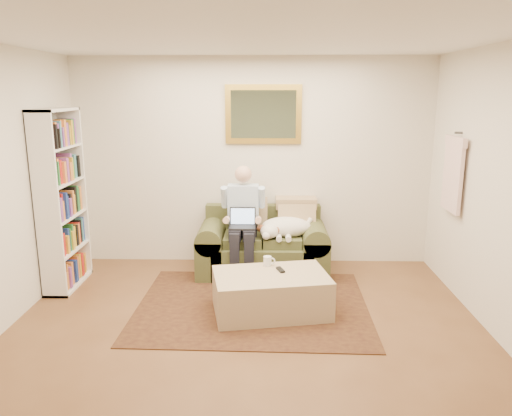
{
  "coord_description": "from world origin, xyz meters",
  "views": [
    {
      "loc": [
        0.19,
        -3.76,
        2.18
      ],
      "look_at": [
        0.07,
        1.47,
        0.95
      ],
      "focal_mm": 35.0,
      "sensor_mm": 36.0,
      "label": 1
    }
  ],
  "objects_px": {
    "laptop": "(243,222)",
    "bookshelf": "(61,200)",
    "coffee_mug": "(267,261)",
    "sleeping_dog": "(286,227)",
    "ottoman": "(271,293)",
    "sofa": "(263,251)",
    "seated_man": "(243,223)"
  },
  "relations": [
    {
      "from": "seated_man",
      "to": "sleeping_dog",
      "type": "xyz_separation_m",
      "value": [
        0.52,
        0.06,
        -0.06
      ]
    },
    {
      "from": "ottoman",
      "to": "bookshelf",
      "type": "xyz_separation_m",
      "value": [
        -2.33,
        0.69,
        0.8
      ]
    },
    {
      "from": "laptop",
      "to": "bookshelf",
      "type": "xyz_separation_m",
      "value": [
        -2.0,
        -0.26,
        0.31
      ]
    },
    {
      "from": "ottoman",
      "to": "sleeping_dog",
      "type": "bearing_deg",
      "value": 80.14
    },
    {
      "from": "laptop",
      "to": "sleeping_dog",
      "type": "relative_size",
      "value": 0.47
    },
    {
      "from": "sofa",
      "to": "laptop",
      "type": "height_order",
      "value": "laptop"
    },
    {
      "from": "ottoman",
      "to": "coffee_mug",
      "type": "relative_size",
      "value": 11.19
    },
    {
      "from": "ottoman",
      "to": "coffee_mug",
      "type": "bearing_deg",
      "value": 98.17
    },
    {
      "from": "seated_man",
      "to": "coffee_mug",
      "type": "height_order",
      "value": "seated_man"
    },
    {
      "from": "ottoman",
      "to": "coffee_mug",
      "type": "xyz_separation_m",
      "value": [
        -0.04,
        0.25,
        0.25
      ]
    },
    {
      "from": "sleeping_dog",
      "to": "ottoman",
      "type": "xyz_separation_m",
      "value": [
        -0.19,
        -1.08,
        -0.4
      ]
    },
    {
      "from": "seated_man",
      "to": "bookshelf",
      "type": "bearing_deg",
      "value": -170.79
    },
    {
      "from": "laptop",
      "to": "bookshelf",
      "type": "relative_size",
      "value": 0.15
    },
    {
      "from": "seated_man",
      "to": "bookshelf",
      "type": "xyz_separation_m",
      "value": [
        -2.0,
        -0.32,
        0.34
      ]
    },
    {
      "from": "sofa",
      "to": "coffee_mug",
      "type": "xyz_separation_m",
      "value": [
        0.06,
        -0.91,
        0.19
      ]
    },
    {
      "from": "sleeping_dog",
      "to": "ottoman",
      "type": "relative_size",
      "value": 0.58
    },
    {
      "from": "coffee_mug",
      "to": "ottoman",
      "type": "bearing_deg",
      "value": -81.83
    },
    {
      "from": "bookshelf",
      "to": "seated_man",
      "type": "bearing_deg",
      "value": 9.21
    },
    {
      "from": "sleeping_dog",
      "to": "ottoman",
      "type": "bearing_deg",
      "value": -99.86
    },
    {
      "from": "coffee_mug",
      "to": "sofa",
      "type": "bearing_deg",
      "value": 93.63
    },
    {
      "from": "seated_man",
      "to": "bookshelf",
      "type": "height_order",
      "value": "bookshelf"
    },
    {
      "from": "sofa",
      "to": "seated_man",
      "type": "distance_m",
      "value": 0.48
    },
    {
      "from": "ottoman",
      "to": "bookshelf",
      "type": "height_order",
      "value": "bookshelf"
    },
    {
      "from": "laptop",
      "to": "ottoman",
      "type": "distance_m",
      "value": 1.12
    },
    {
      "from": "coffee_mug",
      "to": "bookshelf",
      "type": "height_order",
      "value": "bookshelf"
    },
    {
      "from": "laptop",
      "to": "bookshelf",
      "type": "height_order",
      "value": "bookshelf"
    },
    {
      "from": "sofa",
      "to": "ottoman",
      "type": "distance_m",
      "value": 1.16
    },
    {
      "from": "laptop",
      "to": "coffee_mug",
      "type": "xyz_separation_m",
      "value": [
        0.29,
        -0.7,
        -0.23
      ]
    },
    {
      "from": "sofa",
      "to": "laptop",
      "type": "distance_m",
      "value": 0.52
    },
    {
      "from": "sofa",
      "to": "coffee_mug",
      "type": "bearing_deg",
      "value": -86.37
    },
    {
      "from": "seated_man",
      "to": "sleeping_dog",
      "type": "bearing_deg",
      "value": 7.13
    },
    {
      "from": "sofa",
      "to": "bookshelf",
      "type": "xyz_separation_m",
      "value": [
        -2.24,
        -0.47,
        0.73
      ]
    }
  ]
}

